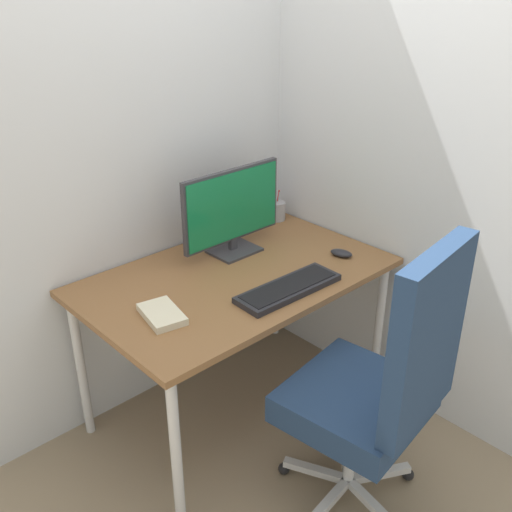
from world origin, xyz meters
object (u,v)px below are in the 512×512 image
object	(u,v)px
keyboard	(288,288)
pen_holder	(277,211)
monitor	(232,209)
office_chair	(381,383)
mouse	(341,253)
notebook	(162,314)

from	to	relation	value
keyboard	pen_holder	world-z (taller)	pen_holder
monitor	pen_holder	bearing A→B (deg)	17.46
pen_holder	monitor	bearing A→B (deg)	-162.54
monitor	pen_holder	size ratio (longest dim) A/B	3.15
office_chair	mouse	size ratio (longest dim) A/B	11.23
monitor	keyboard	size ratio (longest dim) A/B	1.14
keyboard	notebook	distance (m)	0.53
keyboard	mouse	size ratio (longest dim) A/B	4.58
monitor	notebook	bearing A→B (deg)	-156.05
mouse	monitor	bearing A→B (deg)	114.00
monitor	mouse	bearing A→B (deg)	-49.41
monitor	office_chair	bearing A→B (deg)	-98.35
monitor	mouse	xyz separation A→B (m)	(0.32, -0.38, -0.19)
notebook	office_chair	bearing A→B (deg)	-46.41
office_chair	monitor	bearing A→B (deg)	81.65
monitor	notebook	xyz separation A→B (m)	(-0.58, -0.26, -0.19)
notebook	keyboard	bearing A→B (deg)	-8.82
monitor	keyboard	distance (m)	0.49
mouse	keyboard	bearing A→B (deg)	171.99
office_chair	pen_holder	world-z (taller)	office_chair
office_chair	notebook	xyz separation A→B (m)	(-0.44, 0.70, 0.15)
keyboard	notebook	size ratio (longest dim) A/B	2.34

